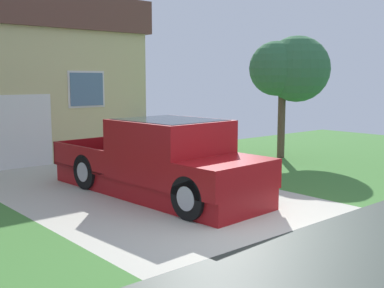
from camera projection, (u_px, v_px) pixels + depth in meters
pickup_truck at (166, 162)px, 10.11m from camera, size 2.23×5.52×1.66m
person_with_hat at (219, 147)px, 10.77m from camera, size 0.51×0.51×1.62m
handbag at (219, 186)px, 10.53m from camera, size 0.35×0.20×0.46m
neighbor_tree at (290, 69)px, 14.89m from camera, size 2.41×2.25×3.83m
wheeled_trash_bin at (158, 138)px, 15.82m from camera, size 0.60×0.72×1.02m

